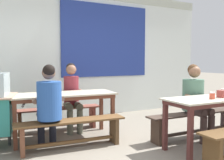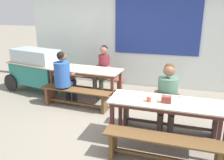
{
  "view_description": "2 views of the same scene",
  "coord_description": "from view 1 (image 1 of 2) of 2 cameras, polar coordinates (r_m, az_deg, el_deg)",
  "views": [
    {
      "loc": [
        -2.27,
        -2.97,
        1.33
      ],
      "look_at": [
        -0.34,
        0.72,
        1.01
      ],
      "focal_mm": 40.06,
      "sensor_mm": 36.0,
      "label": 1
    },
    {
      "loc": [
        1.04,
        -3.97,
        2.23
      ],
      "look_at": [
        -0.15,
        0.24,
        0.85
      ],
      "focal_mm": 37.97,
      "sensor_mm": 36.0,
      "label": 2
    }
  ],
  "objects": [
    {
      "name": "tissue_box",
      "position": [
        4.1,
        23.97,
        -2.88
      ],
      "size": [
        0.15,
        0.11,
        0.13
      ],
      "color": "brown",
      "rests_on": "dining_table_near"
    },
    {
      "name": "person_right_near_table",
      "position": [
        4.46,
        18.5,
        -3.66
      ],
      "size": [
        0.47,
        0.55,
        1.27
      ],
      "color": "#41302D",
      "rests_on": "ground_plane"
    },
    {
      "name": "bench_near_back",
      "position": [
        4.6,
        18.29,
        -8.76
      ],
      "size": [
        1.85,
        0.32,
        0.44
      ],
      "color": "#423229",
      "rests_on": "ground_plane"
    },
    {
      "name": "person_center_facing",
      "position": [
        4.81,
        -9.11,
        -3.0
      ],
      "size": [
        0.44,
        0.56,
        1.28
      ],
      "color": "#626553",
      "rests_on": "ground_plane"
    },
    {
      "name": "bench_far_front",
      "position": [
        3.89,
        -9.27,
        -10.96
      ],
      "size": [
        1.67,
        0.44,
        0.44
      ],
      "color": "brown",
      "rests_on": "ground_plane"
    },
    {
      "name": "ground_plane",
      "position": [
        3.97,
        9.52,
        -15.2
      ],
      "size": [
        40.0,
        40.0,
        0.0
      ],
      "primitive_type": "plane",
      "color": "gray"
    },
    {
      "name": "dining_table_far",
      "position": [
        4.32,
        -11.01,
        -4.03
      ],
      "size": [
        1.78,
        0.82,
        0.78
      ],
      "color": "beige",
      "rests_on": "ground_plane"
    },
    {
      "name": "backdrop_wall",
      "position": [
        6.03,
        -5.28,
        6.7
      ],
      "size": [
        6.5,
        0.23,
        3.0
      ],
      "color": "silver",
      "rests_on": "ground_plane"
    },
    {
      "name": "person_left_back_turned",
      "position": [
        3.8,
        -14.22,
        -4.97
      ],
      "size": [
        0.49,
        0.58,
        1.28
      ],
      "color": "#1D202C",
      "rests_on": "ground_plane"
    },
    {
      "name": "condiment_jar",
      "position": [
        3.88,
        21.89,
        -3.32
      ],
      "size": [
        0.08,
        0.08,
        0.1
      ],
      "color": "#D34F36",
      "rests_on": "dining_table_near"
    },
    {
      "name": "dining_table_near",
      "position": [
        4.17,
        23.56,
        -4.62
      ],
      "size": [
        1.87,
        0.68,
        0.78
      ],
      "color": "beige",
      "rests_on": "ground_plane"
    },
    {
      "name": "bench_far_back",
      "position": [
        4.91,
        -12.24,
        -7.86
      ],
      "size": [
        1.63,
        0.42,
        0.44
      ],
      "color": "brown",
      "rests_on": "ground_plane"
    }
  ]
}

